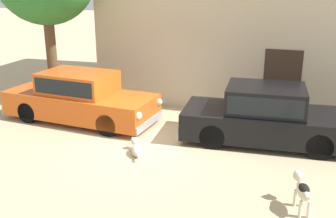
# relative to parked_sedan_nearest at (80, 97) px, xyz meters

# --- Properties ---
(ground_plane) EXTENTS (80.00, 80.00, 0.00)m
(ground_plane) POSITION_rel_parked_sedan_nearest_xyz_m (2.49, -0.93, -0.73)
(ground_plane) COLOR tan
(parked_sedan_nearest) EXTENTS (4.79, 2.04, 1.49)m
(parked_sedan_nearest) POSITION_rel_parked_sedan_nearest_xyz_m (0.00, 0.00, 0.00)
(parked_sedan_nearest) COLOR #D15619
(parked_sedan_nearest) RESTS_ON ground_plane
(parked_sedan_second) EXTENTS (4.50, 2.09, 1.50)m
(parked_sedan_second) POSITION_rel_parked_sedan_nearest_xyz_m (5.41, 0.08, -0.00)
(parked_sedan_second) COLOR black
(parked_sedan_second) RESTS_ON ground_plane
(stray_dog_spotted) EXTENTS (0.54, 0.88, 0.35)m
(stray_dog_spotted) POSITION_rel_parked_sedan_nearest_xyz_m (2.51, -1.72, -0.59)
(stray_dog_spotted) COLOR beige
(stray_dog_spotted) RESTS_ON ground_plane
(stray_dog_tan) EXTENTS (0.37, 1.00, 0.69)m
(stray_dog_tan) POSITION_rel_parked_sedan_nearest_xyz_m (6.37, -3.06, -0.29)
(stray_dog_tan) COLOR beige
(stray_dog_tan) RESTS_ON ground_plane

